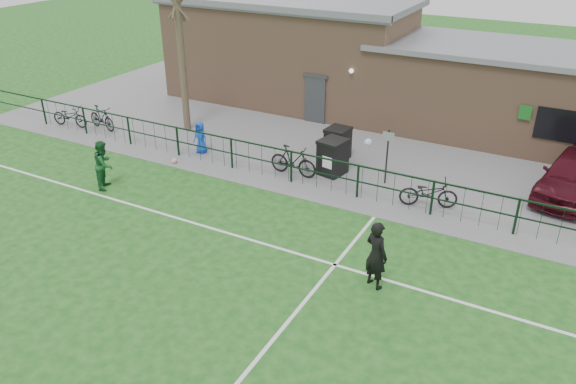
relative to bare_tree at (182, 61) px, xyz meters
The scene contains 20 objects.
ground 13.54m from the bare_tree, 52.70° to the right, with size 90.00×90.00×0.00m, color #1A5017.
paving_strip 9.05m from the bare_tree, 20.56° to the left, with size 34.00×13.00×0.02m, color slate.
pitch_line_touch 8.96m from the bare_tree, 18.65° to the right, with size 28.00×0.10×0.01m, color white.
pitch_line_mid 10.73m from the bare_tree, 39.09° to the right, with size 28.00×0.10×0.01m, color white.
pitch_line_perp 14.81m from the bare_tree, 46.40° to the right, with size 0.10×16.00×0.01m, color white.
perimeter_fence 8.72m from the bare_tree, 17.35° to the right, with size 28.00×0.10×1.20m, color black.
bare_tree is the anchor object (origin of this frame).
wheelie_bin_left 7.50m from the bare_tree, ahead, with size 0.77×0.88×1.17m, color black.
wheelie_bin_right 7.94m from the bare_tree, ahead, with size 0.81×0.92×1.23m, color black.
sign_post 9.72m from the bare_tree, ahead, with size 0.06×0.06×2.00m, color black.
car_maroon 15.46m from the bare_tree, ahead, with size 1.77×4.41×1.50m, color #440C16.
bicycle_a 5.82m from the bare_tree, 155.72° to the right, with size 0.62×1.77×0.93m, color black.
bicycle_b 4.46m from the bare_tree, 151.85° to the right, with size 0.48×1.71×1.03m, color black.
bicycle_d 7.03m from the bare_tree, 17.37° to the right, with size 0.52×1.84×1.11m, color black.
bicycle_e 11.70m from the bare_tree, 10.13° to the right, with size 0.64×1.85×0.97m, color black.
spectator_child 3.66m from the bare_tree, 41.28° to the right, with size 0.62×0.40×1.26m, color blue.
goalkeeper_kick 13.29m from the bare_tree, 31.24° to the right, with size 2.03×3.52×2.70m.
outfield_player 6.35m from the bare_tree, 80.00° to the right, with size 0.83×0.64×1.70m, color #185527.
ball_ground 4.67m from the bare_tree, 60.41° to the right, with size 0.22×0.22×0.22m, color white.
clubhouse 9.34m from the bare_tree, 40.12° to the left, with size 24.25×5.40×4.96m.
Camera 1 is at (6.95, -7.80, 8.68)m, focal length 35.00 mm.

